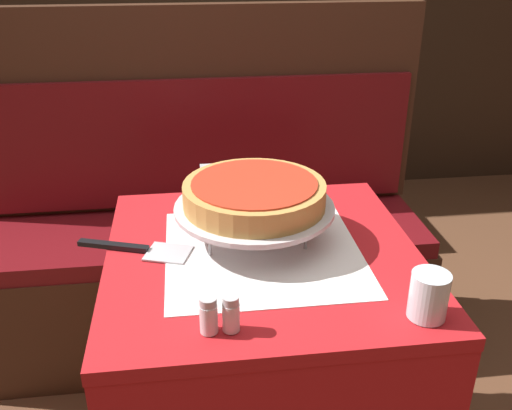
{
  "coord_description": "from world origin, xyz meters",
  "views": [
    {
      "loc": [
        -0.16,
        -1.13,
        1.43
      ],
      "look_at": [
        -0.01,
        0.04,
        0.86
      ],
      "focal_mm": 40.0,
      "sensor_mm": 36.0,
      "label": 1
    }
  ],
  "objects_px": {
    "dining_table_rear": "(242,106)",
    "condiment_caddy": "(244,74)",
    "dining_table_front": "(263,293)",
    "deep_dish_pizza": "(254,194)",
    "salt_shaker": "(209,315)",
    "pizza_pan_stand": "(254,209)",
    "pizza_server": "(137,249)",
    "pepper_shaker": "(231,313)",
    "napkin_holder": "(219,182)",
    "booth_bench": "(202,255)",
    "water_glass_near": "(429,295)"
  },
  "relations": [
    {
      "from": "pizza_pan_stand",
      "to": "deep_dish_pizza",
      "type": "bearing_deg",
      "value": 180.0
    },
    {
      "from": "water_glass_near",
      "to": "salt_shaker",
      "type": "distance_m",
      "value": 0.42
    },
    {
      "from": "salt_shaker",
      "to": "condiment_caddy",
      "type": "distance_m",
      "value": 1.95
    },
    {
      "from": "pizza_pan_stand",
      "to": "deep_dish_pizza",
      "type": "xyz_separation_m",
      "value": [
        -0.0,
        0.0,
        0.04
      ]
    },
    {
      "from": "deep_dish_pizza",
      "to": "water_glass_near",
      "type": "height_order",
      "value": "deep_dish_pizza"
    },
    {
      "from": "booth_bench",
      "to": "deep_dish_pizza",
      "type": "distance_m",
      "value": 0.81
    },
    {
      "from": "pizza_server",
      "to": "pepper_shaker",
      "type": "xyz_separation_m",
      "value": [
        0.19,
        -0.32,
        0.03
      ]
    },
    {
      "from": "dining_table_rear",
      "to": "condiment_caddy",
      "type": "relative_size",
      "value": 4.3
    },
    {
      "from": "salt_shaker",
      "to": "water_glass_near",
      "type": "bearing_deg",
      "value": -0.83
    },
    {
      "from": "pizza_pan_stand",
      "to": "salt_shaker",
      "type": "bearing_deg",
      "value": -110.36
    },
    {
      "from": "water_glass_near",
      "to": "napkin_holder",
      "type": "distance_m",
      "value": 0.69
    },
    {
      "from": "deep_dish_pizza",
      "to": "condiment_caddy",
      "type": "height_order",
      "value": "condiment_caddy"
    },
    {
      "from": "dining_table_front",
      "to": "pizza_server",
      "type": "xyz_separation_m",
      "value": [
        -0.29,
        0.04,
        0.12
      ]
    },
    {
      "from": "dining_table_front",
      "to": "deep_dish_pizza",
      "type": "bearing_deg",
      "value": 100.05
    },
    {
      "from": "dining_table_front",
      "to": "napkin_holder",
      "type": "xyz_separation_m",
      "value": [
        -0.08,
        0.31,
        0.16
      ]
    },
    {
      "from": "pizza_pan_stand",
      "to": "napkin_holder",
      "type": "height_order",
      "value": "napkin_holder"
    },
    {
      "from": "dining_table_front",
      "to": "booth_bench",
      "type": "bearing_deg",
      "value": 100.6
    },
    {
      "from": "salt_shaker",
      "to": "pepper_shaker",
      "type": "bearing_deg",
      "value": 0.0
    },
    {
      "from": "water_glass_near",
      "to": "salt_shaker",
      "type": "xyz_separation_m",
      "value": [
        -0.42,
        0.01,
        -0.01
      ]
    },
    {
      "from": "dining_table_rear",
      "to": "condiment_caddy",
      "type": "xyz_separation_m",
      "value": [
        0.01,
        -0.0,
        0.16
      ]
    },
    {
      "from": "pepper_shaker",
      "to": "napkin_holder",
      "type": "distance_m",
      "value": 0.59
    },
    {
      "from": "dining_table_rear",
      "to": "water_glass_near",
      "type": "distance_m",
      "value": 1.95
    },
    {
      "from": "napkin_holder",
      "to": "pepper_shaker",
      "type": "bearing_deg",
      "value": -91.88
    },
    {
      "from": "deep_dish_pizza",
      "to": "pepper_shaker",
      "type": "xyz_separation_m",
      "value": [
        -0.09,
        -0.34,
        -0.08
      ]
    },
    {
      "from": "dining_table_rear",
      "to": "pizza_server",
      "type": "bearing_deg",
      "value": -104.38
    },
    {
      "from": "napkin_holder",
      "to": "water_glass_near",
      "type": "bearing_deg",
      "value": -59.26
    },
    {
      "from": "deep_dish_pizza",
      "to": "salt_shaker",
      "type": "distance_m",
      "value": 0.37
    },
    {
      "from": "pizza_pan_stand",
      "to": "pizza_server",
      "type": "height_order",
      "value": "pizza_pan_stand"
    },
    {
      "from": "pizza_pan_stand",
      "to": "water_glass_near",
      "type": "bearing_deg",
      "value": -50.48
    },
    {
      "from": "dining_table_front",
      "to": "condiment_caddy",
      "type": "height_order",
      "value": "condiment_caddy"
    },
    {
      "from": "dining_table_front",
      "to": "pepper_shaker",
      "type": "relative_size",
      "value": 10.35
    },
    {
      "from": "pizza_pan_stand",
      "to": "pepper_shaker",
      "type": "bearing_deg",
      "value": -104.15
    },
    {
      "from": "dining_table_rear",
      "to": "napkin_holder",
      "type": "distance_m",
      "value": 1.36
    },
    {
      "from": "booth_bench",
      "to": "condiment_caddy",
      "type": "height_order",
      "value": "booth_bench"
    },
    {
      "from": "salt_shaker",
      "to": "dining_table_rear",
      "type": "bearing_deg",
      "value": 82.21
    },
    {
      "from": "pepper_shaker",
      "to": "condiment_caddy",
      "type": "distance_m",
      "value": 1.94
    },
    {
      "from": "pizza_pan_stand",
      "to": "salt_shaker",
      "type": "relative_size",
      "value": 5.09
    },
    {
      "from": "booth_bench",
      "to": "deep_dish_pizza",
      "type": "xyz_separation_m",
      "value": [
        0.12,
        -0.61,
        0.52
      ]
    },
    {
      "from": "dining_table_front",
      "to": "salt_shaker",
      "type": "bearing_deg",
      "value": -116.75
    },
    {
      "from": "booth_bench",
      "to": "napkin_holder",
      "type": "height_order",
      "value": "booth_bench"
    },
    {
      "from": "dining_table_front",
      "to": "salt_shaker",
      "type": "relative_size",
      "value": 10.25
    },
    {
      "from": "pizza_pan_stand",
      "to": "salt_shaker",
      "type": "xyz_separation_m",
      "value": [
        -0.13,
        -0.34,
        -0.04
      ]
    },
    {
      "from": "dining_table_front",
      "to": "pizza_pan_stand",
      "type": "relative_size",
      "value": 2.02
    },
    {
      "from": "pizza_pan_stand",
      "to": "pizza_server",
      "type": "distance_m",
      "value": 0.29
    },
    {
      "from": "booth_bench",
      "to": "pizza_pan_stand",
      "type": "xyz_separation_m",
      "value": [
        0.12,
        -0.61,
        0.48
      ]
    },
    {
      "from": "dining_table_rear",
      "to": "booth_bench",
      "type": "height_order",
      "value": "booth_bench"
    },
    {
      "from": "dining_table_rear",
      "to": "pepper_shaker",
      "type": "distance_m",
      "value": 1.95
    },
    {
      "from": "deep_dish_pizza",
      "to": "pizza_server",
      "type": "bearing_deg",
      "value": -174.67
    },
    {
      "from": "dining_table_front",
      "to": "water_glass_near",
      "type": "relative_size",
      "value": 8.13
    },
    {
      "from": "napkin_holder",
      "to": "salt_shaker",
      "type": "bearing_deg",
      "value": -95.83
    }
  ]
}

